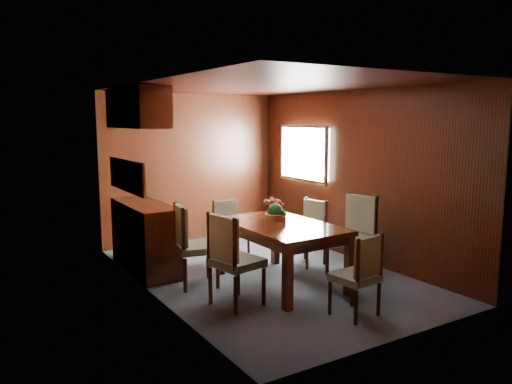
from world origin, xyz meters
TOP-DOWN VIEW (x-y plane):
  - ground at (0.00, 0.00)m, footprint 4.50×4.50m
  - room_shell at (-0.10, 0.33)m, footprint 3.06×4.52m
  - sideboard at (-1.25, 1.00)m, footprint 0.48×1.40m
  - dining_table at (-0.04, -0.40)m, footprint 1.03×1.62m
  - chair_left_near at (-0.91, -0.74)m, footprint 0.55×0.57m
  - chair_left_far at (-1.00, 0.10)m, footprint 0.53×0.55m
  - chair_right_near at (0.99, -0.59)m, footprint 0.55×0.57m
  - chair_right_far at (0.80, 0.11)m, footprint 0.47×0.48m
  - chair_head at (0.05, -1.67)m, footprint 0.46×0.44m
  - chair_foot at (-0.09, 0.81)m, footprint 0.42×0.40m
  - flower_centerpiece at (0.02, -0.19)m, footprint 0.29×0.29m

SIDE VIEW (x-z plane):
  - ground at x=0.00m, z-range 0.00..0.00m
  - sideboard at x=-1.25m, z-range 0.00..0.90m
  - chair_foot at x=-0.09m, z-range 0.05..0.92m
  - chair_head at x=0.05m, z-range 0.05..0.92m
  - chair_right_far at x=0.80m, z-range 0.05..0.94m
  - chair_left_far at x=-1.00m, z-range 0.06..1.06m
  - chair_left_near at x=-0.91m, z-range 0.06..1.08m
  - chair_right_near at x=0.99m, z-range 0.06..1.10m
  - dining_table at x=-0.04m, z-range 0.27..1.02m
  - flower_centerpiece at x=0.02m, z-range 0.74..1.03m
  - room_shell at x=-0.10m, z-range 0.43..2.84m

